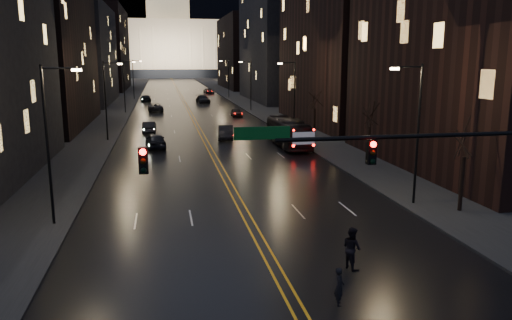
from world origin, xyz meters
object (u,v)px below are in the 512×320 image
oncoming_car_a (156,141)px  receding_car_a (226,132)px  bus (288,133)px  oncoming_car_b (149,127)px  pedestrian_a (339,286)px  traffic_signal (425,162)px  pedestrian_b (352,248)px

oncoming_car_a → receding_car_a: same height
bus → receding_car_a: bearing=134.5°
oncoming_car_a → oncoming_car_b: size_ratio=1.05×
oncoming_car_b → receding_car_a: 11.21m
bus → receding_car_a: bus is taller
oncoming_car_a → pedestrian_a: oncoming_car_a is taller
traffic_signal → receding_car_a: size_ratio=3.55×
oncoming_car_a → receding_car_a: bearing=-155.5°
traffic_signal → pedestrian_a: traffic_signal is taller
oncoming_car_a → pedestrian_a: bearing=95.3°
oncoming_car_b → pedestrian_b: size_ratio=2.31×
receding_car_a → pedestrian_a: size_ratio=3.18×
traffic_signal → oncoming_car_b: (-12.35, 45.82, -4.36)m
traffic_signal → oncoming_car_b: traffic_signal is taller
oncoming_car_b → bus: bearing=140.6°
bus → oncoming_car_b: bus is taller
oncoming_car_a → receding_car_a: size_ratio=0.97×
bus → pedestrian_a: bus is taller
oncoming_car_a → pedestrian_b: pedestrian_b is taller
traffic_signal → pedestrian_b: size_ratio=8.88×
pedestrian_b → bus: bearing=-28.7°
traffic_signal → receding_car_a: (-3.41, 39.07, -4.30)m
bus → receding_car_a: size_ratio=2.19×
oncoming_car_a → bus: bearing=168.6°
oncoming_car_a → oncoming_car_b: bearing=-91.5°
traffic_signal → pedestrian_a: size_ratio=11.28×
pedestrian_a → pedestrian_b: (1.73, 3.16, 0.21)m
receding_car_a → oncoming_car_a: bearing=-142.2°
bus → pedestrian_a: 35.46m
traffic_signal → pedestrian_b: traffic_signal is taller
traffic_signal → pedestrian_a: (-4.24, -1.79, -4.34)m
bus → pedestrian_a: (-6.83, -34.78, -0.72)m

